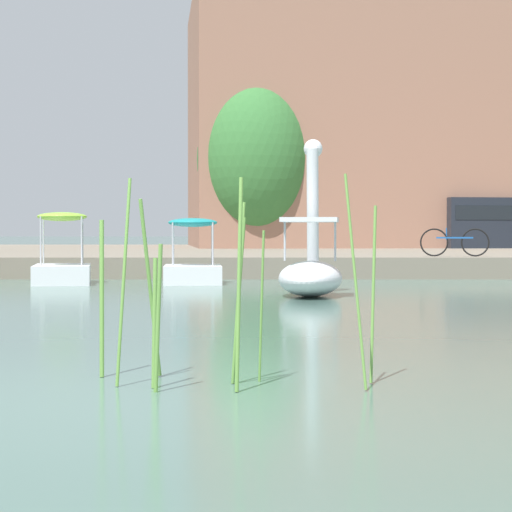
% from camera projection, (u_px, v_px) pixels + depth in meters
% --- Properties ---
extents(ground_plane, '(629.98, 629.98, 0.00)m').
position_uv_depth(ground_plane, '(88.00, 399.00, 7.02)').
color(ground_plane, '#47665B').
extents(shore_bank_far, '(140.85, 27.95, 0.53)m').
position_uv_depth(shore_bank_far, '(224.00, 256.00, 39.04)').
color(shore_bank_far, slate).
rests_on(shore_bank_far, ground_plane).
extents(swan_boat, '(1.39, 2.61, 2.89)m').
position_uv_depth(swan_boat, '(308.00, 268.00, 18.50)').
color(swan_boat, white).
rests_on(swan_boat, ground_plane).
extents(pedal_boat_teal, '(1.39, 2.08, 1.47)m').
position_uv_depth(pedal_boat_teal, '(190.00, 265.00, 23.06)').
color(pedal_boat_teal, white).
rests_on(pedal_boat_teal, ground_plane).
extents(pedal_boat_lime, '(1.57, 2.55, 1.60)m').
position_uv_depth(pedal_boat_lime, '(60.00, 263.00, 23.02)').
color(pedal_boat_lime, white).
rests_on(pedal_boat_lime, ground_plane).
extents(tree_willow_near_path, '(4.66, 4.90, 6.70)m').
position_uv_depth(tree_willow_near_path, '(251.00, 160.00, 40.58)').
color(tree_willow_near_path, brown).
rests_on(tree_willow_near_path, shore_bank_far).
extents(bicycle_parked, '(1.73, 0.30, 0.73)m').
position_uv_depth(bicycle_parked, '(452.00, 242.00, 26.23)').
color(bicycle_parked, black).
rests_on(bicycle_parked, shore_bank_far).
extents(parked_van, '(4.45, 2.41, 1.98)m').
position_uv_depth(parked_van, '(492.00, 221.00, 40.78)').
color(parked_van, '#1E232D').
rests_on(parked_van, shore_bank_far).
extents(apartment_block, '(17.56, 14.57, 11.06)m').
position_uv_depth(apartment_block, '(372.00, 123.00, 46.29)').
color(apartment_block, '#996B56').
rests_on(apartment_block, shore_bank_far).
extents(reed_clump_foreground, '(2.17, 0.90, 1.57)m').
position_uv_depth(reed_clump_foreground, '(195.00, 296.00, 7.71)').
color(reed_clump_foreground, '#669942').
rests_on(reed_clump_foreground, ground_plane).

